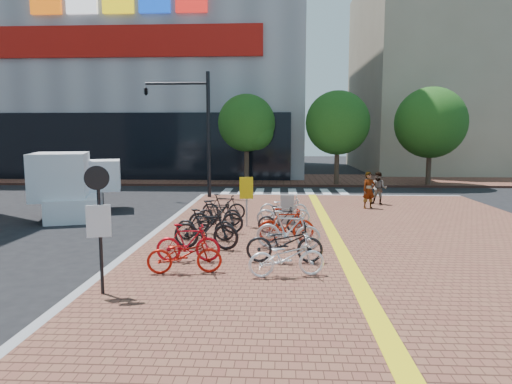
# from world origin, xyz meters

# --- Properties ---
(ground) EXTENTS (120.00, 120.00, 0.00)m
(ground) POSITION_xyz_m (0.00, 0.00, 0.00)
(ground) COLOR black
(ground) RESTS_ON ground
(sidewalk) EXTENTS (14.00, 34.00, 0.15)m
(sidewalk) POSITION_xyz_m (3.00, -5.00, 0.07)
(sidewalk) COLOR brown
(sidewalk) RESTS_ON ground
(tactile_strip) EXTENTS (0.40, 34.00, 0.01)m
(tactile_strip) POSITION_xyz_m (2.00, -5.00, 0.16)
(tactile_strip) COLOR yellow
(tactile_strip) RESTS_ON sidewalk
(kerb_west) EXTENTS (0.25, 34.00, 0.15)m
(kerb_west) POSITION_xyz_m (-4.00, -5.00, 0.08)
(kerb_west) COLOR gray
(kerb_west) RESTS_ON ground
(kerb_north) EXTENTS (14.00, 0.25, 0.15)m
(kerb_north) POSITION_xyz_m (3.00, 12.00, 0.08)
(kerb_north) COLOR gray
(kerb_north) RESTS_ON ground
(far_sidewalk) EXTENTS (70.00, 8.00, 0.15)m
(far_sidewalk) POSITION_xyz_m (0.00, 21.00, 0.07)
(far_sidewalk) COLOR brown
(far_sidewalk) RESTS_ON ground
(department_store) EXTENTS (36.00, 24.27, 28.00)m
(department_store) POSITION_xyz_m (-15.99, 31.95, 13.98)
(department_store) COLOR gray
(department_store) RESTS_ON ground
(building_beige) EXTENTS (20.00, 18.00, 18.00)m
(building_beige) POSITION_xyz_m (18.00, 32.00, 9.00)
(building_beige) COLOR gray
(building_beige) RESTS_ON ground
(crosswalk) EXTENTS (7.50, 4.00, 0.01)m
(crosswalk) POSITION_xyz_m (0.50, 14.00, 0.01)
(crosswalk) COLOR silver
(crosswalk) RESTS_ON ground
(street_trees) EXTENTS (16.20, 4.60, 6.35)m
(street_trees) POSITION_xyz_m (5.04, 17.45, 4.10)
(street_trees) COLOR #38281E
(street_trees) RESTS_ON far_sidewalk
(bike_0) EXTENTS (1.85, 0.88, 0.93)m
(bike_0) POSITION_xyz_m (-2.03, -2.49, 0.62)
(bike_0) COLOR #AF170C
(bike_0) RESTS_ON sidewalk
(bike_1) EXTENTS (1.69, 0.57, 1.00)m
(bike_1) POSITION_xyz_m (-2.14, -1.49, 0.65)
(bike_1) COLOR red
(bike_1) RESTS_ON sidewalk
(bike_2) EXTENTS (2.01, 0.84, 1.17)m
(bike_2) POSITION_xyz_m (-1.89, -0.17, 0.74)
(bike_2) COLOR black
(bike_2) RESTS_ON sidewalk
(bike_3) EXTENTS (1.92, 0.82, 0.98)m
(bike_3) POSITION_xyz_m (-2.09, 0.94, 0.64)
(bike_3) COLOR black
(bike_3) RESTS_ON sidewalk
(bike_4) EXTENTS (1.85, 0.54, 1.11)m
(bike_4) POSITION_xyz_m (-1.89, 1.93, 0.70)
(bike_4) COLOR black
(bike_4) RESTS_ON sidewalk
(bike_5) EXTENTS (1.61, 0.55, 0.95)m
(bike_5) POSITION_xyz_m (-1.95, 3.13, 0.63)
(bike_5) COLOR black
(bike_5) RESTS_ON sidewalk
(bike_6) EXTENTS (1.68, 0.48, 1.01)m
(bike_6) POSITION_xyz_m (-1.94, 4.39, 0.66)
(bike_6) COLOR black
(bike_6) RESTS_ON sidewalk
(bike_7) EXTENTS (1.89, 0.98, 0.94)m
(bike_7) POSITION_xyz_m (0.40, -2.63, 0.62)
(bike_7) COLOR white
(bike_7) RESTS_ON sidewalk
(bike_8) EXTENTS (2.00, 0.74, 1.04)m
(bike_8) POSITION_xyz_m (0.36, -1.44, 0.67)
(bike_8) COLOR black
(bike_8) RESTS_ON sidewalk
(bike_9) EXTENTS (1.93, 0.82, 1.12)m
(bike_9) POSITION_xyz_m (0.48, -0.08, 0.71)
(bike_9) COLOR silver
(bike_9) RESTS_ON sidewalk
(bike_10) EXTENTS (1.78, 0.66, 1.05)m
(bike_10) POSITION_xyz_m (0.44, 0.90, 0.67)
(bike_10) COLOR #9D1D0B
(bike_10) RESTS_ON sidewalk
(bike_11) EXTENTS (1.57, 0.47, 0.94)m
(bike_11) POSITION_xyz_m (0.28, 2.03, 0.62)
(bike_11) COLOR black
(bike_11) RESTS_ON sidewalk
(bike_12) EXTENTS (1.97, 0.83, 1.01)m
(bike_12) POSITION_xyz_m (0.37, 3.12, 0.65)
(bike_12) COLOR silver
(bike_12) RESTS_ON sidewalk
(bike_13) EXTENTS (1.85, 0.64, 0.97)m
(bike_13) POSITION_xyz_m (0.39, 4.57, 0.63)
(bike_13) COLOR silver
(bike_13) RESTS_ON sidewalk
(pedestrian_a) EXTENTS (0.70, 0.58, 1.64)m
(pedestrian_a) POSITION_xyz_m (4.21, 7.47, 0.97)
(pedestrian_a) COLOR gray
(pedestrian_a) RESTS_ON sidewalk
(pedestrian_b) EXTENTS (0.91, 0.82, 1.54)m
(pedestrian_b) POSITION_xyz_m (4.90, 8.66, 0.92)
(pedestrian_b) COLOR #4C4F60
(pedestrian_b) RESTS_ON sidewalk
(utility_box) EXTENTS (0.50, 0.37, 1.08)m
(utility_box) POSITION_xyz_m (0.51, 3.85, 0.69)
(utility_box) COLOR #A6A6AA
(utility_box) RESTS_ON sidewalk
(yellow_sign) EXTENTS (0.49, 0.14, 1.79)m
(yellow_sign) POSITION_xyz_m (-0.95, 3.12, 1.39)
(yellow_sign) COLOR #B7B7BC
(yellow_sign) RESTS_ON sidewalk
(notice_sign) EXTENTS (0.48, 0.20, 2.68)m
(notice_sign) POSITION_xyz_m (-3.44, -4.01, 1.84)
(notice_sign) COLOR black
(notice_sign) RESTS_ON sidewalk
(traffic_light_pole) EXTENTS (3.49, 1.35, 6.50)m
(traffic_light_pole) POSITION_xyz_m (-5.00, 10.84, 4.64)
(traffic_light_pole) COLOR black
(traffic_light_pole) RESTS_ON sidewalk
(box_truck) EXTENTS (3.38, 5.06, 2.70)m
(box_truck) POSITION_xyz_m (-8.44, 5.86, 1.27)
(box_truck) COLOR white
(box_truck) RESTS_ON ground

